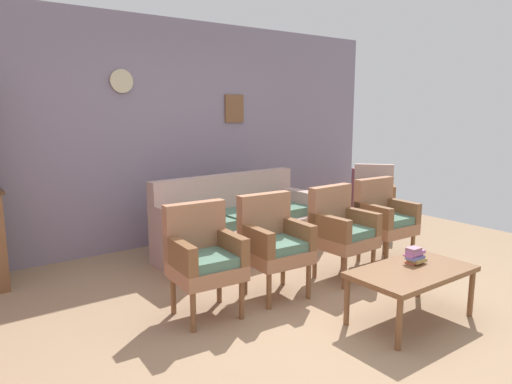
# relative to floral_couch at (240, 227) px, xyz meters

# --- Properties ---
(ground_plane) EXTENTS (7.68, 7.68, 0.00)m
(ground_plane) POSITION_rel_floral_couch_xyz_m (-0.36, -1.66, -0.33)
(ground_plane) COLOR #997A5B
(wall_back_with_decor) EXTENTS (6.40, 0.09, 2.70)m
(wall_back_with_decor) POSITION_rel_floral_couch_xyz_m (-0.36, 0.97, 1.03)
(wall_back_with_decor) COLOR gray
(wall_back_with_decor) RESTS_ON ground
(floral_couch) EXTENTS (1.96, 0.90, 0.90)m
(floral_couch) POSITION_rel_floral_couch_xyz_m (0.00, 0.00, 0.00)
(floral_couch) COLOR tan
(floral_couch) RESTS_ON ground
(armchair_near_couch_end) EXTENTS (0.55, 0.52, 0.90)m
(armchair_near_couch_end) POSITION_rel_floral_couch_xyz_m (-1.11, -1.12, 0.17)
(armchair_near_couch_end) COLOR #9E6B4C
(armchair_near_couch_end) RESTS_ON ground
(armchair_near_cabinet) EXTENTS (0.55, 0.52, 0.90)m
(armchair_near_cabinet) POSITION_rel_floral_couch_xyz_m (-0.41, -1.13, 0.17)
(armchair_near_cabinet) COLOR #9E6B4C
(armchair_near_cabinet) RESTS_ON ground
(armchair_by_doorway) EXTENTS (0.54, 0.51, 0.90)m
(armchair_by_doorway) POSITION_rel_floral_couch_xyz_m (0.40, -1.17, 0.17)
(armchair_by_doorway) COLOR #9E6B4C
(armchair_by_doorway) RESTS_ON ground
(armchair_row_middle) EXTENTS (0.54, 0.51, 0.90)m
(armchair_row_middle) POSITION_rel_floral_couch_xyz_m (1.14, -1.09, 0.17)
(armchair_row_middle) COLOR #9E6B4C
(armchair_row_middle) RESTS_ON ground
(wingback_chair_by_fireplace) EXTENTS (0.71, 0.71, 0.90)m
(wingback_chair_by_fireplace) POSITION_rel_floral_couch_xyz_m (2.06, -0.18, 0.17)
(wingback_chair_by_fireplace) COLOR tan
(wingback_chair_by_fireplace) RESTS_ON ground
(coffee_table) EXTENTS (1.00, 0.56, 0.42)m
(coffee_table) POSITION_rel_floral_couch_xyz_m (0.14, -2.17, 0.05)
(coffee_table) COLOR brown
(coffee_table) RESTS_ON ground
(book_stack_on_table) EXTENTS (0.17, 0.12, 0.13)m
(book_stack_on_table) POSITION_rel_floral_couch_xyz_m (0.28, -2.09, 0.16)
(book_stack_on_table) COLOR #DB6E54
(book_stack_on_table) RESTS_ON coffee_table
(floor_vase_by_wall) EXTENTS (0.19, 0.19, 0.76)m
(floor_vase_by_wall) POSITION_rel_floral_couch_xyz_m (2.49, 0.49, 0.06)
(floor_vase_by_wall) COLOR #884851
(floor_vase_by_wall) RESTS_ON ground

